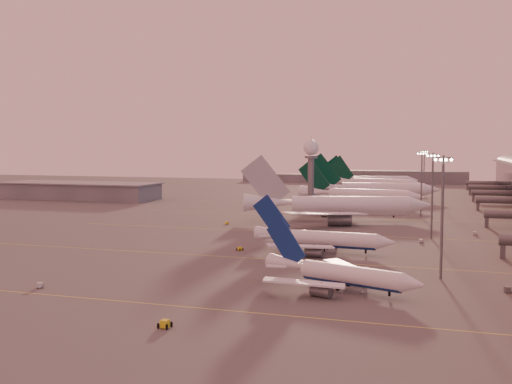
% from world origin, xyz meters
% --- Properties ---
extents(ground, '(700.00, 700.00, 0.00)m').
position_xyz_m(ground, '(0.00, 0.00, 0.00)').
color(ground, '#514E4E').
rests_on(ground, ground).
extents(taxiway_markings, '(180.00, 185.25, 0.02)m').
position_xyz_m(taxiway_markings, '(30.00, 56.00, 0.01)').
color(taxiway_markings, '#E4DE50').
rests_on(taxiway_markings, ground).
extents(hangar, '(82.00, 27.00, 8.50)m').
position_xyz_m(hangar, '(-120.00, 140.00, 4.32)').
color(hangar, slate).
rests_on(hangar, ground).
extents(radar_tower, '(6.40, 6.40, 31.10)m').
position_xyz_m(radar_tower, '(5.00, 120.00, 20.95)').
color(radar_tower, slate).
rests_on(radar_tower, ground).
extents(mast_a, '(3.60, 0.56, 25.00)m').
position_xyz_m(mast_a, '(58.00, 0.00, 13.74)').
color(mast_a, slate).
rests_on(mast_a, ground).
extents(mast_b, '(3.60, 0.56, 25.00)m').
position_xyz_m(mast_b, '(55.00, 55.00, 13.74)').
color(mast_b, slate).
rests_on(mast_b, ground).
extents(mast_c, '(3.60, 0.56, 25.00)m').
position_xyz_m(mast_c, '(50.00, 110.00, 13.74)').
color(mast_c, slate).
rests_on(mast_c, ground).
extents(mast_d, '(3.60, 0.56, 25.00)m').
position_xyz_m(mast_d, '(48.00, 200.00, 13.74)').
color(mast_d, slate).
rests_on(mast_d, ground).
extents(distant_horizon, '(165.00, 37.50, 9.00)m').
position_xyz_m(distant_horizon, '(2.62, 325.14, 3.89)').
color(distant_horizon, slate).
rests_on(distant_horizon, ground).
extents(narrowbody_near, '(31.72, 24.85, 12.92)m').
position_xyz_m(narrowbody_near, '(40.22, -15.91, 2.62)').
color(narrowbody_near, white).
rests_on(narrowbody_near, ground).
extents(narrowbody_mid, '(36.84, 29.34, 14.39)m').
position_xyz_m(narrowbody_mid, '(29.28, 22.50, 2.91)').
color(narrowbody_mid, white).
rests_on(narrowbody_mid, ground).
extents(widebody_white, '(66.32, 52.42, 23.93)m').
position_xyz_m(widebody_white, '(21.91, 87.49, 4.15)').
color(widebody_white, white).
rests_on(widebody_white, ground).
extents(greentail_a, '(57.85, 46.38, 21.12)m').
position_xyz_m(greentail_a, '(22.48, 142.95, 3.73)').
color(greentail_a, white).
rests_on(greentail_a, ground).
extents(greentail_b, '(64.84, 52.10, 23.59)m').
position_xyz_m(greentail_b, '(24.83, 175.11, 4.17)').
color(greentail_b, white).
rests_on(greentail_b, ground).
extents(greentail_c, '(57.38, 45.61, 21.58)m').
position_xyz_m(greentail_c, '(20.13, 230.60, 3.81)').
color(greentail_c, white).
rests_on(greentail_c, ground).
extents(greentail_d, '(56.97, 45.28, 21.44)m').
position_xyz_m(greentail_d, '(14.94, 262.05, 3.79)').
color(greentail_d, white).
rests_on(greentail_d, ground).
extents(gsv_truck_a, '(5.53, 4.60, 2.17)m').
position_xyz_m(gsv_truck_a, '(-13.95, -30.86, 1.11)').
color(gsv_truck_a, silver).
rests_on(gsv_truck_a, ground).
extents(gsv_tug_near, '(2.56, 4.03, 1.11)m').
position_xyz_m(gsv_tug_near, '(19.43, -46.68, 0.57)').
color(gsv_tug_near, yellow).
rests_on(gsv_tug_near, ground).
extents(gsv_catering_a, '(5.57, 3.31, 4.27)m').
position_xyz_m(gsv_catering_a, '(69.98, -8.25, 2.13)').
color(gsv_catering_a, '#595C5E').
rests_on(gsv_catering_a, ground).
extents(gsv_tug_mid, '(3.50, 2.92, 0.86)m').
position_xyz_m(gsv_tug_mid, '(8.43, 19.00, 0.44)').
color(gsv_tug_mid, yellow).
rests_on(gsv_tug_mid, ground).
extents(gsv_truck_b, '(5.17, 2.73, 1.99)m').
position_xyz_m(gsv_truck_b, '(52.79, 46.14, 1.01)').
color(gsv_truck_b, silver).
rests_on(gsv_truck_b, ground).
extents(gsv_truck_c, '(4.23, 4.84, 1.93)m').
position_xyz_m(gsv_truck_c, '(-12.82, 67.63, 0.98)').
color(gsv_truck_c, yellow).
rests_on(gsv_truck_c, ground).
extents(gsv_catering_b, '(5.47, 2.84, 4.36)m').
position_xyz_m(gsv_catering_b, '(67.60, 66.23, 2.18)').
color(gsv_catering_b, silver).
rests_on(gsv_catering_b, ground).
extents(gsv_tug_far, '(4.14, 4.14, 1.05)m').
position_xyz_m(gsv_tug_far, '(21.84, 100.94, 0.54)').
color(gsv_tug_far, '#595C5E').
rests_on(gsv_tug_far, ground).
extents(gsv_truck_d, '(2.21, 4.91, 1.92)m').
position_xyz_m(gsv_truck_d, '(-19.88, 133.30, 0.98)').
color(gsv_truck_d, silver).
rests_on(gsv_truck_d, ground).
extents(gsv_tug_hangar, '(4.16, 3.77, 1.02)m').
position_xyz_m(gsv_tug_hangar, '(50.60, 154.57, 0.53)').
color(gsv_tug_hangar, yellow).
rests_on(gsv_tug_hangar, ground).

